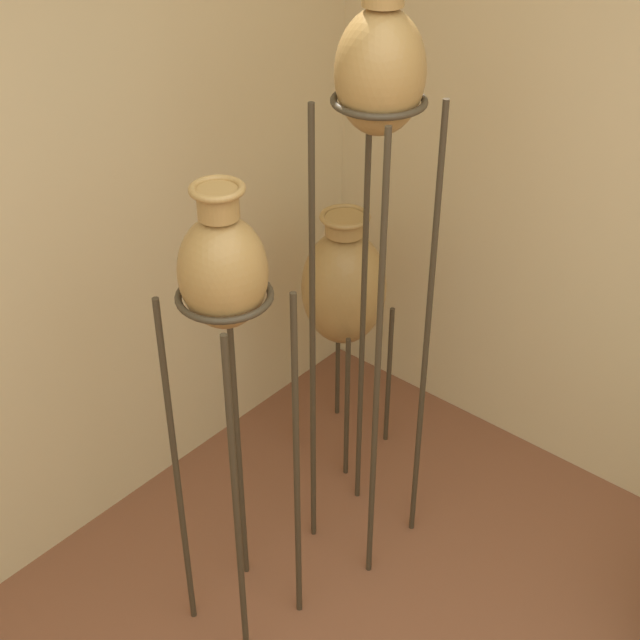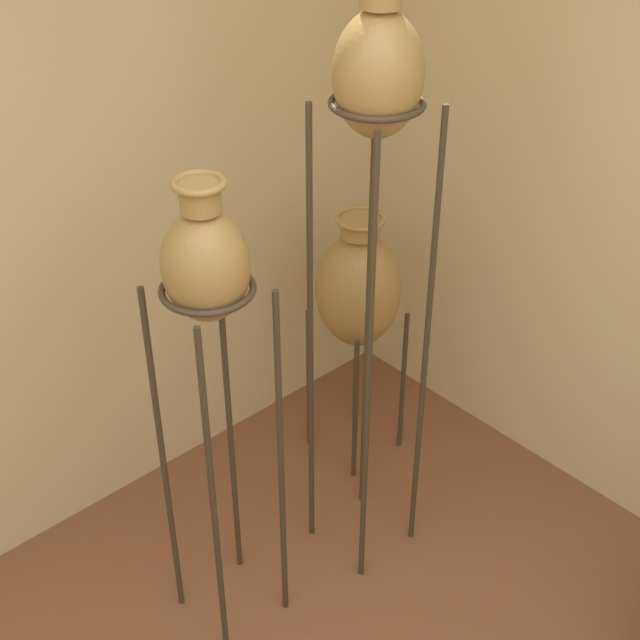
% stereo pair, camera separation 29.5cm
% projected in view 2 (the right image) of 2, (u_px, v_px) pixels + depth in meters
% --- Properties ---
extents(vase_stand_tall, '(0.29, 0.29, 2.06)m').
position_uv_depth(vase_stand_tall, '(377.00, 104.00, 2.47)').
color(vase_stand_tall, '#382D1E').
rests_on(vase_stand_tall, ground_plane).
extents(vase_stand_medium, '(0.28, 0.28, 1.64)m').
position_uv_depth(vase_stand_medium, '(207.00, 283.00, 2.42)').
color(vase_stand_medium, '#382D1E').
rests_on(vase_stand_medium, ground_plane).
extents(vase_stand_short, '(0.33, 0.33, 1.10)m').
position_uv_depth(vase_stand_short, '(358.00, 290.00, 3.43)').
color(vase_stand_short, '#382D1E').
rests_on(vase_stand_short, ground_plane).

